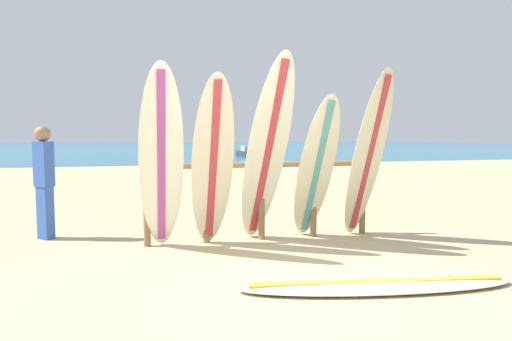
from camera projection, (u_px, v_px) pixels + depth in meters
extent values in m
plane|color=tan|center=(273.00, 297.00, 3.92)|extent=(120.00, 120.00, 0.00)
cube|color=#196B93|center=(149.00, 146.00, 59.83)|extent=(120.00, 80.00, 0.01)
cylinder|color=olive|center=(147.00, 201.00, 5.66)|extent=(0.09, 0.09, 1.19)
cylinder|color=olive|center=(206.00, 199.00, 5.86)|extent=(0.09, 0.09, 1.19)
cylinder|color=olive|center=(262.00, 197.00, 6.06)|extent=(0.09, 0.09, 1.19)
cylinder|color=olive|center=(314.00, 195.00, 6.25)|extent=(0.09, 0.09, 1.19)
cylinder|color=olive|center=(363.00, 193.00, 6.45)|extent=(0.09, 0.09, 1.19)
cylinder|color=olive|center=(262.00, 165.00, 6.02)|extent=(3.18, 0.08, 0.08)
ellipsoid|color=white|center=(161.00, 160.00, 5.31)|extent=(0.55, 0.94, 2.27)
cube|color=#A53F8C|center=(161.00, 160.00, 5.31)|extent=(0.11, 0.87, 2.09)
ellipsoid|color=beige|center=(213.00, 162.00, 5.56)|extent=(0.59, 0.75, 2.20)
cube|color=#B73338|center=(213.00, 162.00, 5.56)|extent=(0.14, 0.68, 2.03)
ellipsoid|color=silver|center=(267.00, 151.00, 5.72)|extent=(0.75, 1.18, 2.46)
cube|color=#B73338|center=(267.00, 151.00, 5.72)|extent=(0.28, 1.03, 2.27)
ellipsoid|color=beige|center=(316.00, 169.00, 5.93)|extent=(0.56, 0.97, 1.97)
cube|color=teal|center=(316.00, 169.00, 5.93)|extent=(0.14, 0.89, 1.82)
ellipsoid|color=beige|center=(368.00, 155.00, 6.05)|extent=(0.65, 0.89, 2.32)
cube|color=#B73338|center=(368.00, 155.00, 6.05)|extent=(0.23, 0.77, 2.14)
ellipsoid|color=beige|center=(377.00, 284.00, 4.15)|extent=(2.70, 0.98, 0.07)
cube|color=gold|center=(377.00, 284.00, 4.15)|extent=(2.42, 0.49, 0.08)
cube|color=#3359B2|center=(45.00, 213.00, 6.10)|extent=(0.24, 0.24, 0.73)
cube|color=#3359B2|center=(44.00, 164.00, 6.04)|extent=(0.29, 0.29, 0.62)
sphere|color=#997051|center=(42.00, 134.00, 6.01)|extent=(0.21, 0.21, 0.21)
cube|color=#333842|center=(247.00, 153.00, 31.03)|extent=(1.14, 2.49, 0.35)
cube|color=silver|center=(247.00, 148.00, 31.00)|extent=(0.73, 0.92, 0.36)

